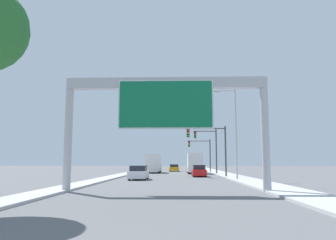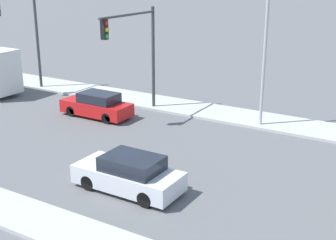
{
  "view_description": "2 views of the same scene",
  "coord_description": "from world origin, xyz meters",
  "px_view_note": "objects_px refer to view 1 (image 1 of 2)",
  "views": [
    {
      "loc": [
        0.8,
        -3.31,
        1.94
      ],
      "look_at": [
        0.0,
        22.59,
        5.24
      ],
      "focal_mm": 35.0,
      "sensor_mm": 36.0,
      "label": 1
    },
    {
      "loc": [
        -17.39,
        22.3,
        8.65
      ],
      "look_at": [
        -1.25,
        32.08,
        2.46
      ],
      "focal_mm": 50.0,
      "sensor_mm": 36.0,
      "label": 2
    }
  ],
  "objects_px": {
    "car_mid_right": "(199,171)",
    "truck_box_primary": "(154,163)",
    "truck_box_secondary": "(194,163)",
    "car_mid_left": "(174,168)",
    "traffic_light_mid_block": "(209,144)",
    "sign_gantry": "(166,105)",
    "street_lamp_right": "(234,127)",
    "traffic_light_near_intersection": "(212,142)",
    "car_mid_center": "(192,168)",
    "car_far_center": "(139,173)",
    "traffic_light_far_intersection": "(203,150)"
  },
  "relations": [
    {
      "from": "sign_gantry",
      "to": "street_lamp_right",
      "type": "xyz_separation_m",
      "value": [
        6.6,
        12.96,
        -0.12
      ]
    },
    {
      "from": "traffic_light_near_intersection",
      "to": "street_lamp_right",
      "type": "bearing_deg",
      "value": -78.21
    },
    {
      "from": "car_mid_center",
      "to": "truck_box_secondary",
      "type": "bearing_deg",
      "value": -90.0
    },
    {
      "from": "car_mid_center",
      "to": "street_lamp_right",
      "type": "xyz_separation_m",
      "value": [
        3.1,
        -30.38,
        4.82
      ]
    },
    {
      "from": "car_far_center",
      "to": "car_mid_right",
      "type": "xyz_separation_m",
      "value": [
        7.0,
        7.41,
        -0.0
      ]
    },
    {
      "from": "car_mid_center",
      "to": "car_mid_right",
      "type": "relative_size",
      "value": 1.09
    },
    {
      "from": "sign_gantry",
      "to": "traffic_light_far_intersection",
      "type": "bearing_deg",
      "value": 82.37
    },
    {
      "from": "car_mid_right",
      "to": "street_lamp_right",
      "type": "relative_size",
      "value": 0.46
    },
    {
      "from": "traffic_light_far_intersection",
      "to": "truck_box_secondary",
      "type": "bearing_deg",
      "value": -105.86
    },
    {
      "from": "car_mid_left",
      "to": "car_mid_right",
      "type": "bearing_deg",
      "value": -81.39
    },
    {
      "from": "car_mid_left",
      "to": "truck_box_primary",
      "type": "xyz_separation_m",
      "value": [
        -3.5,
        -8.98,
        0.96
      ]
    },
    {
      "from": "car_mid_center",
      "to": "traffic_light_near_intersection",
      "type": "height_order",
      "value": "traffic_light_near_intersection"
    },
    {
      "from": "car_far_center",
      "to": "street_lamp_right",
      "type": "bearing_deg",
      "value": -9.53
    },
    {
      "from": "sign_gantry",
      "to": "car_far_center",
      "type": "bearing_deg",
      "value": 103.43
    },
    {
      "from": "car_far_center",
      "to": "car_mid_left",
      "type": "height_order",
      "value": "car_far_center"
    },
    {
      "from": "car_mid_right",
      "to": "traffic_light_far_intersection",
      "type": "relative_size",
      "value": 0.73
    },
    {
      "from": "sign_gantry",
      "to": "truck_box_primary",
      "type": "xyz_separation_m",
      "value": [
        -3.5,
        36.22,
        -4.03
      ]
    },
    {
      "from": "sign_gantry",
      "to": "truck_box_primary",
      "type": "relative_size",
      "value": 1.82
    },
    {
      "from": "traffic_light_near_intersection",
      "to": "street_lamp_right",
      "type": "xyz_separation_m",
      "value": [
        1.49,
        -7.14,
        1.17
      ]
    },
    {
      "from": "car_mid_right",
      "to": "truck_box_primary",
      "type": "height_order",
      "value": "truck_box_primary"
    },
    {
      "from": "truck_box_primary",
      "to": "traffic_light_near_intersection",
      "type": "bearing_deg",
      "value": -61.88
    },
    {
      "from": "car_far_center",
      "to": "car_mid_center",
      "type": "xyz_separation_m",
      "value": [
        7.0,
        28.68,
        0.01
      ]
    },
    {
      "from": "street_lamp_right",
      "to": "traffic_light_near_intersection",
      "type": "bearing_deg",
      "value": 101.79
    },
    {
      "from": "car_mid_right",
      "to": "traffic_light_far_intersection",
      "type": "bearing_deg",
      "value": 84.06
    },
    {
      "from": "sign_gantry",
      "to": "truck_box_primary",
      "type": "height_order",
      "value": "sign_gantry"
    },
    {
      "from": "truck_box_primary",
      "to": "street_lamp_right",
      "type": "xyz_separation_m",
      "value": [
        10.1,
        -23.25,
        3.91
      ]
    },
    {
      "from": "sign_gantry",
      "to": "truck_box_primary",
      "type": "distance_m",
      "value": 36.61
    },
    {
      "from": "car_mid_left",
      "to": "traffic_light_mid_block",
      "type": "height_order",
      "value": "traffic_light_mid_block"
    },
    {
      "from": "car_mid_right",
      "to": "traffic_light_near_intersection",
      "type": "xyz_separation_m",
      "value": [
        1.61,
        -1.97,
        3.66
      ]
    },
    {
      "from": "traffic_light_far_intersection",
      "to": "car_mid_center",
      "type": "bearing_deg",
      "value": 120.09
    },
    {
      "from": "truck_box_secondary",
      "to": "car_mid_left",
      "type": "bearing_deg",
      "value": 106.66
    },
    {
      "from": "car_mid_left",
      "to": "car_mid_right",
      "type": "xyz_separation_m",
      "value": [
        3.5,
        -23.13,
        0.04
      ]
    },
    {
      "from": "traffic_light_far_intersection",
      "to": "street_lamp_right",
      "type": "relative_size",
      "value": 0.64
    },
    {
      "from": "truck_box_secondary",
      "to": "car_mid_right",
      "type": "bearing_deg",
      "value": -90.0
    },
    {
      "from": "sign_gantry",
      "to": "car_mid_right",
      "type": "distance_m",
      "value": 22.89
    },
    {
      "from": "traffic_light_near_intersection",
      "to": "traffic_light_far_intersection",
      "type": "distance_m",
      "value": 20.0
    },
    {
      "from": "truck_box_secondary",
      "to": "traffic_light_mid_block",
      "type": "bearing_deg",
      "value": -57.05
    },
    {
      "from": "truck_box_primary",
      "to": "street_lamp_right",
      "type": "relative_size",
      "value": 0.77
    },
    {
      "from": "sign_gantry",
      "to": "car_mid_left",
      "type": "xyz_separation_m",
      "value": [
        0.0,
        45.2,
        -4.99
      ]
    },
    {
      "from": "car_mid_center",
      "to": "truck_box_primary",
      "type": "distance_m",
      "value": 10.03
    },
    {
      "from": "sign_gantry",
      "to": "car_mid_right",
      "type": "relative_size",
      "value": 3.04
    },
    {
      "from": "truck_box_primary",
      "to": "truck_box_secondary",
      "type": "xyz_separation_m",
      "value": [
        7.0,
        -2.71,
        0.04
      ]
    },
    {
      "from": "sign_gantry",
      "to": "car_far_center",
      "type": "relative_size",
      "value": 3.0
    },
    {
      "from": "traffic_light_near_intersection",
      "to": "traffic_light_far_intersection",
      "type": "bearing_deg",
      "value": 89.23
    },
    {
      "from": "car_mid_right",
      "to": "traffic_light_mid_block",
      "type": "distance_m",
      "value": 9.19
    },
    {
      "from": "truck_box_primary",
      "to": "traffic_light_mid_block",
      "type": "relative_size",
      "value": 1.06
    },
    {
      "from": "truck_box_secondary",
      "to": "traffic_light_mid_block",
      "type": "height_order",
      "value": "traffic_light_mid_block"
    },
    {
      "from": "sign_gantry",
      "to": "car_mid_left",
      "type": "height_order",
      "value": "sign_gantry"
    },
    {
      "from": "sign_gantry",
      "to": "truck_box_primary",
      "type": "bearing_deg",
      "value": 95.52
    },
    {
      "from": "car_far_center",
      "to": "car_mid_right",
      "type": "relative_size",
      "value": 1.01
    }
  ]
}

